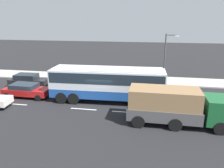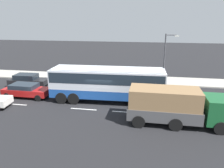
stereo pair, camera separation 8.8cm
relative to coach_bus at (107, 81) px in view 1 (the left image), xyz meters
The scene contains 10 objects.
ground_plane 2.14m from the coach_bus, 144.67° to the right, with size 120.00×120.00×0.00m, color black.
sidewalk_curb 8.53m from the coach_bus, 93.48° to the left, with size 80.00×4.00×0.15m, color #A8A399.
lane_centreline 4.16m from the coach_bus, 139.12° to the right, with size 39.19×0.16×0.01m.
coach_bus is the anchor object (origin of this frame).
cargo_truck 7.20m from the coach_bus, 32.79° to the right, with size 7.52×2.64×2.78m.
car_black_sedan 10.91m from the coach_bus, 162.43° to the left, with size 4.61×2.14×1.49m.
car_red_compact 8.58m from the coach_bus, behind, with size 4.73×2.07×1.40m.
pedestrian_near_curb 9.24m from the coach_bus, 124.52° to the left, with size 0.32×0.32×1.73m.
pedestrian_at_crossing 7.64m from the coach_bus, 71.65° to the left, with size 0.32×0.32×1.77m.
street_lamp 8.89m from the coach_bus, 48.43° to the left, with size 1.55×0.24×6.03m.
Camera 1 is at (4.53, -19.52, 7.74)m, focal length 35.14 mm.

